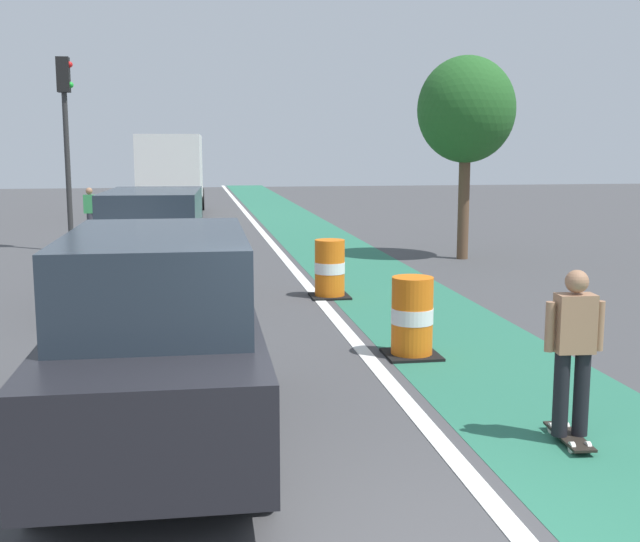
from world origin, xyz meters
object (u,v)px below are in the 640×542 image
Objects in this scene: traffic_barrel_mid at (330,269)px; pedestrian_crossing at (90,213)px; street_tree_sidewalk at (466,111)px; parked_suv_second at (154,246)px; traffic_barrel_front at (412,318)px; skateboarder_on_lane at (573,351)px; delivery_truck_down_block at (173,170)px; parked_suv_nearest at (159,339)px; traffic_light_corner at (66,120)px.

pedestrian_crossing reaches higher than traffic_barrel_mid.
traffic_barrel_mid is 6.94m from street_tree_sidewalk.
parked_suv_second reaches higher than traffic_barrel_front.
traffic_barrel_front is at bearing 100.57° from skateboarder_on_lane.
delivery_truck_down_block is (-3.57, 22.60, 1.31)m from traffic_barrel_front.
parked_suv_nearest is at bearing -112.05° from traffic_barrel_mid.
parked_suv_second is 0.94× the size of street_tree_sidewalk.
street_tree_sidewalk is (7.40, -13.68, 1.82)m from delivery_truck_down_block.
parked_suv_nearest is 13.89m from street_tree_sidewalk.
traffic_barrel_mid is 18.56m from delivery_truck_down_block.
skateboarder_on_lane is 16.90m from traffic_light_corner.
parked_suv_nearest is 7.08m from parked_suv_second.
traffic_barrel_mid is at bearing 94.75° from traffic_barrel_front.
traffic_light_corner is (-2.85, 14.68, 2.47)m from parked_suv_nearest.
parked_suv_nearest is (-3.87, 0.61, 0.12)m from skateboarder_on_lane.
pedestrian_crossing is (0.27, 2.05, -2.64)m from traffic_light_corner.
skateboarder_on_lane is 26.31m from delivery_truck_down_block.
delivery_truck_down_block is at bearing 76.69° from traffic_light_corner.
skateboarder_on_lane is at bearing -66.29° from traffic_light_corner.
skateboarder_on_lane is at bearing -69.60° from pedestrian_crossing.
parked_suv_nearest is 15.16m from traffic_light_corner.
traffic_light_corner reaches higher than delivery_truck_down_block.
delivery_truck_down_block reaches higher than parked_suv_nearest.
parked_suv_nearest is at bearing -139.83° from traffic_barrel_front.
traffic_light_corner reaches higher than traffic_barrel_mid.
delivery_truck_down_block reaches higher than parked_suv_second.
street_tree_sidewalk is at bearing 31.78° from parked_suv_second.
pedestrian_crossing is (-2.25, 9.66, -0.17)m from parked_suv_second.
traffic_light_corner is (-5.73, 7.57, 2.97)m from traffic_barrel_mid.
traffic_light_corner is 3.35m from pedestrian_crossing.
parked_suv_nearest is at bearing -89.26° from delivery_truck_down_block.
street_tree_sidewalk is (3.83, 8.92, 3.14)m from traffic_barrel_front.
street_tree_sidewalk reaches higher than skateboarder_on_lane.
traffic_barrel_mid is (-0.36, 4.37, 0.00)m from traffic_barrel_front.
delivery_truck_down_block is (-0.33, 25.34, 0.81)m from parked_suv_nearest.
parked_suv_nearest is at bearing 171.05° from skateboarder_on_lane.
parked_suv_second is 5.64m from traffic_barrel_front.
parked_suv_nearest is at bearing -79.02° from traffic_light_corner.
traffic_light_corner reaches higher than pedestrian_crossing.
traffic_barrel_front is 13.73m from traffic_light_corner.
traffic_light_corner is at bearing 100.98° from parked_suv_nearest.
traffic_barrel_mid is at bearing -52.90° from traffic_light_corner.
delivery_truck_down_block reaches higher than traffic_barrel_mid.
traffic_barrel_mid is 0.22× the size of street_tree_sidewalk.
traffic_barrel_front is at bearing -67.40° from pedestrian_crossing.
parked_suv_second is 8.39m from traffic_light_corner.
skateboarder_on_lane reaches higher than traffic_barrel_mid.
traffic_light_corner is at bearing 163.06° from street_tree_sidewalk.
parked_suv_nearest is 2.88× the size of pedestrian_crossing.
street_tree_sidewalk is at bearing -16.94° from traffic_light_corner.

